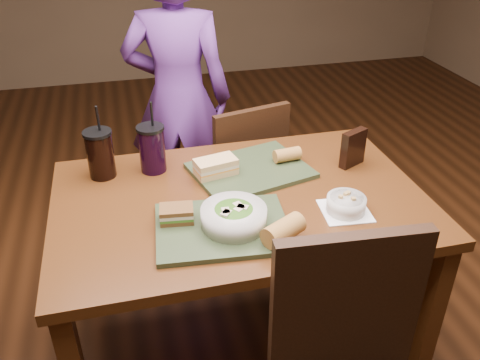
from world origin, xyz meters
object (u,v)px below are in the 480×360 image
at_px(diner, 178,99).
at_px(cup_berry, 152,148).
at_px(baguette_far, 287,155).
at_px(sandwich_near, 177,214).
at_px(tray_near, 222,228).
at_px(chip_bag, 353,148).
at_px(cup_cola, 100,154).
at_px(sandwich_far, 216,167).
at_px(tray_far, 250,170).
at_px(salad_bowl, 234,216).
at_px(baguette_near, 283,230).
at_px(dining_table, 240,218).
at_px(chair_far, 247,175).
at_px(soup_bowl, 346,204).

xyz_separation_m(diner, cup_berry, (-0.20, -0.71, 0.09)).
bearing_deg(baguette_far, sandwich_near, -147.77).
relative_size(tray_near, chip_bag, 2.89).
height_order(diner, cup_cola, diner).
bearing_deg(sandwich_near, sandwich_far, 55.42).
bearing_deg(tray_far, salad_bowl, -113.25).
distance_m(baguette_near, cup_berry, 0.66).
distance_m(tray_near, cup_berry, 0.49).
bearing_deg(baguette_near, tray_far, 87.66).
relative_size(diner, cup_cola, 5.27).
xyz_separation_m(dining_table, diner, (-0.08, 0.98, 0.09)).
xyz_separation_m(tray_far, baguette_far, (0.15, 0.03, 0.04)).
xyz_separation_m(chair_far, sandwich_far, (-0.24, -0.45, 0.32)).
xyz_separation_m(cup_cola, cup_berry, (0.19, -0.00, -0.00)).
height_order(tray_near, baguette_far, baguette_far).
height_order(baguette_near, cup_berry, cup_berry).
xyz_separation_m(soup_bowl, cup_cola, (-0.79, 0.45, 0.06)).
distance_m(salad_bowl, sandwich_far, 0.33).
distance_m(dining_table, salad_bowl, 0.24).
distance_m(salad_bowl, cup_berry, 0.50).
xyz_separation_m(dining_table, tray_near, (-0.10, -0.18, 0.10)).
xyz_separation_m(sandwich_near, cup_cola, (-0.23, 0.39, 0.05)).
distance_m(diner, cup_cola, 0.81).
relative_size(chair_far, soup_bowl, 4.94).
distance_m(tray_far, salad_bowl, 0.37).
bearing_deg(sandwich_far, diner, 91.72).
bearing_deg(baguette_far, tray_near, -133.01).
bearing_deg(salad_bowl, baguette_near, -40.85).
distance_m(dining_table, diner, 0.99).
distance_m(soup_bowl, sandwich_near, 0.56).
relative_size(tray_far, soup_bowl, 2.42).
bearing_deg(tray_near, dining_table, 59.99).
xyz_separation_m(tray_far, cup_cola, (-0.55, 0.11, 0.08)).
bearing_deg(diner, chair_far, 139.88).
height_order(tray_near, chip_bag, chip_bag).
relative_size(dining_table, chip_bag, 8.93).
xyz_separation_m(chair_far, tray_near, (-0.29, -0.78, 0.28)).
height_order(soup_bowl, baguette_far, baguette_far).
height_order(tray_near, sandwich_far, sandwich_far).
bearing_deg(tray_near, chair_far, 69.89).
distance_m(dining_table, tray_far, 0.20).
bearing_deg(dining_table, tray_far, 63.11).
bearing_deg(salad_bowl, tray_near, 174.28).
xyz_separation_m(tray_near, cup_berry, (-0.17, 0.45, 0.08)).
distance_m(sandwich_near, cup_berry, 0.39).
relative_size(tray_near, cup_berry, 1.48).
bearing_deg(dining_table, cup_cola, 149.70).
bearing_deg(sandwich_far, cup_cola, 163.71).
bearing_deg(cup_cola, sandwich_near, -59.49).
xyz_separation_m(dining_table, baguette_far, (0.24, 0.18, 0.13)).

